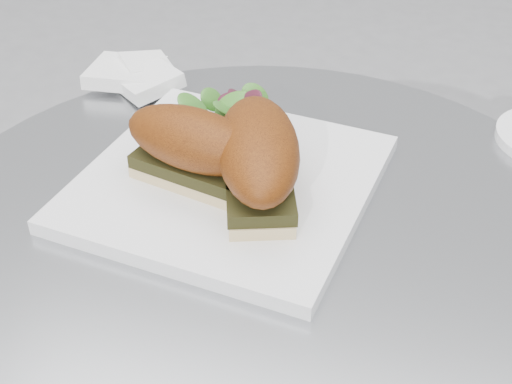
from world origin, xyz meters
TOP-DOWN VIEW (x-y plane):
  - plate at (-0.05, 0.06)m, footprint 0.32×0.32m
  - sandwich_left at (-0.08, 0.04)m, footprint 0.16×0.10m
  - sandwich_right at (-0.01, 0.04)m, footprint 0.13×0.19m
  - salad at (-0.07, 0.14)m, footprint 0.09×0.09m
  - napkin at (-0.23, 0.24)m, footprint 0.14×0.14m

SIDE VIEW (x-z plane):
  - plate at x=-0.05m, z-range 0.73..0.75m
  - napkin at x=-0.23m, z-range 0.73..0.75m
  - salad at x=-0.07m, z-range 0.75..0.80m
  - sandwich_left at x=-0.08m, z-range 0.75..0.83m
  - sandwich_right at x=-0.01m, z-range 0.75..0.83m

